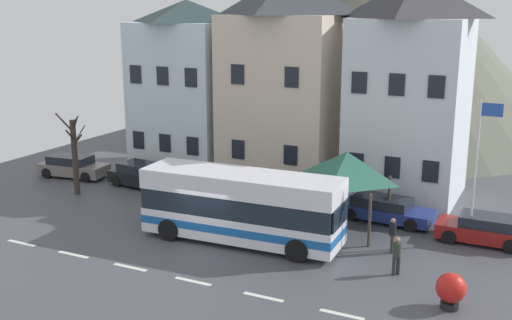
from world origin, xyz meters
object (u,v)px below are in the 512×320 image
Objects in this scene: parked_car_00 at (484,229)px; parked_car_01 at (144,175)px; townhouse_01 at (287,80)px; harbour_buoy at (451,289)px; hilltop_castle at (369,20)px; pedestrian_01 at (397,254)px; townhouse_00 at (188,87)px; pedestrian_00 at (393,233)px; public_bench at (378,213)px; flagpole at (478,162)px; transit_bus at (242,207)px; townhouse_02 at (410,89)px; parked_car_03 at (385,209)px; parked_car_02 at (73,166)px; bare_tree_00 at (75,155)px; bus_shelter at (347,167)px.

parked_car_00 is 18.96m from parked_car_01.
townhouse_01 is at bearing -25.09° from parked_car_00.
parked_car_01 is at bearing 157.64° from harbour_buoy.
pedestrian_01 is (9.71, -28.40, -8.31)m from hilltop_castle.
townhouse_00 is 2.42× the size of parked_car_01.
pedestrian_00 is 0.95× the size of public_bench.
flagpole reaches higher than parked_car_01.
transit_bus is 10.85m from parked_car_00.
townhouse_02 is (13.90, 0.27, 0.61)m from townhouse_00.
harbour_buoy is (18.69, -7.69, 0.05)m from parked_car_01.
pedestrian_01 is (-2.65, -5.13, 0.24)m from parked_car_00.
parked_car_03 is 5.48m from flagpole.
parked_car_02 reaches higher than harbour_buoy.
pedestrian_01 is 0.24× the size of flagpole.
pedestrian_01 is 19.00m from bare_tree_00.
parked_car_01 reaches higher than parked_car_03.
townhouse_02 is 3.15× the size of bus_shelter.
parked_car_03 is (1.39, 1.97, -2.47)m from bus_shelter.
townhouse_01 is 1.89× the size of flagpole.
parked_car_03 is 3.02× the size of pedestrian_01.
townhouse_02 is at bearing 88.61° from public_bench.
bus_shelter is (-1.25, -6.73, -2.88)m from townhouse_02.
bus_shelter is 15.35m from bare_tree_00.
parked_car_01 is at bearing 147.69° from transit_bus.
parked_car_03 is at bearing 48.62° from public_bench.
townhouse_00 is 20.09m from parked_car_00.
parked_car_03 is at bearing 109.21° from pedestrian_00.
flagpole is (11.69, -6.12, -2.32)m from townhouse_01.
bus_shelter reaches higher than transit_bus.
parked_car_02 is (-11.80, -22.86, -8.52)m from hilltop_castle.
bare_tree_00 is at bearing -154.11° from townhouse_02.
bare_tree_00 is at bearing -138.92° from townhouse_01.
parked_car_02 is (-19.30, -5.26, -5.29)m from townhouse_02.
townhouse_01 reaches higher than parked_car_02.
townhouse_01 is 10.42m from public_bench.
pedestrian_00 is 1.19× the size of harbour_buoy.
pedestrian_00 reaches higher than parked_car_02.
townhouse_01 is 0.37× the size of hilltop_castle.
transit_bus is 7.19m from public_bench.
townhouse_00 is 8.18× the size of harbour_buoy.
bare_tree_00 is (-2.62, -7.75, -3.05)m from townhouse_00.
townhouse_02 is 20.69m from parked_car_02.
parked_car_03 is (7.64, -22.35, -8.58)m from hilltop_castle.
bus_shelter is at bearing -48.45° from townhouse_01.
public_bench is 0.26× the size of flagpole.
pedestrian_01 is at bearing -66.35° from parked_car_03.
townhouse_00 is at bearing -178.88° from townhouse_02.
parked_car_00 is at bearing 6.26° from bare_tree_00.
pedestrian_00 reaches higher than harbour_buoy.
townhouse_00 is 19.29m from flagpole.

